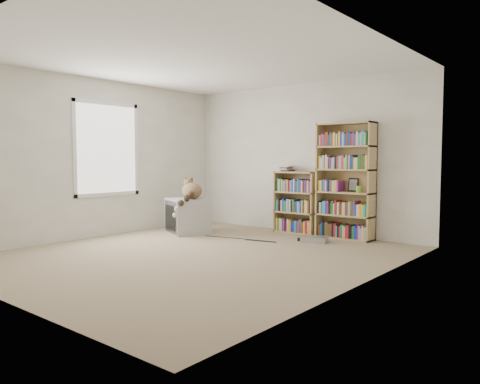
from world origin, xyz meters
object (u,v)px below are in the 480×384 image
Objects in this scene: dvd_player at (314,239)px; crt_tv at (188,216)px; cat at (190,193)px; bookcase_tall at (346,184)px; bookcase_short at (297,204)px.

crt_tv is at bearing 179.15° from dvd_player.
bookcase_tall is at bearing 61.56° from cat.
crt_tv is at bearing -140.05° from bookcase_short.
bookcase_tall reaches higher than cat.
bookcase_tall is 1.74× the size of bookcase_short.
dvd_player is at bearing -108.81° from bookcase_tall.
dvd_player is (0.68, -0.59, -0.44)m from bookcase_short.
crt_tv reaches higher than dvd_player.
crt_tv is 2.18m from dvd_player.
dvd_player is (2.08, 0.58, -0.24)m from crt_tv.
bookcase_short is (-0.89, -0.00, -0.37)m from bookcase_tall.
crt_tv is at bearing -152.82° from bookcase_tall.
cat is 2.52m from bookcase_tall.
cat is 1.80m from bookcase_short.
bookcase_tall is (2.21, 1.21, 0.18)m from cat.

